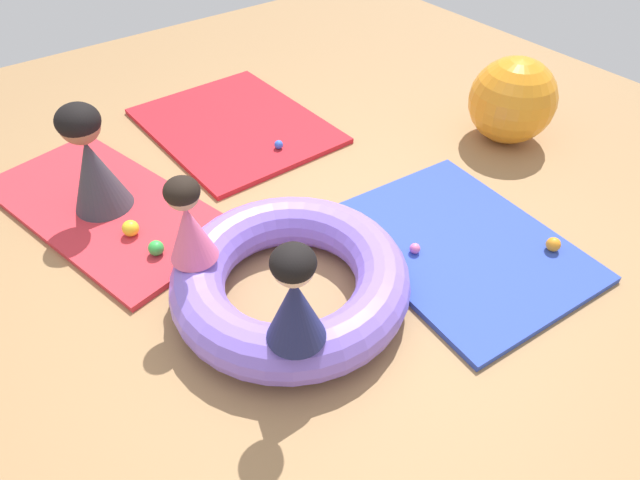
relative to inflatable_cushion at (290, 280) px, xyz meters
name	(u,v)px	position (x,y,z in m)	size (l,w,h in m)	color
ground_plane	(287,279)	(-0.14, 0.07, -0.15)	(8.00, 8.00, 0.00)	#9E7549
gym_mat_near_left	(235,126)	(-1.80, 0.70, -0.13)	(1.53, 1.21, 0.04)	red
gym_mat_front	(459,245)	(0.27, 1.06, -0.13)	(1.44, 1.13, 0.04)	#2D47B7
gym_mat_center_rear	(106,207)	(-1.39, -0.53, -0.13)	(1.77, 0.87, 0.04)	red
inflatable_cushion	(290,280)	(0.00, 0.00, 0.00)	(1.29, 1.29, 0.29)	#8466E0
child_in_pink	(188,221)	(-0.33, -0.38, 0.39)	(0.26, 0.26, 0.49)	#E5608E
child_in_navy	(295,297)	(0.43, -0.26, 0.41)	(0.39, 0.39, 0.54)	navy
adult_seated	(91,160)	(-1.39, -0.53, 0.25)	(0.40, 0.40, 0.73)	#383842
play_ball_pink	(415,248)	(0.17, 0.78, -0.07)	(0.06, 0.06, 0.06)	pink
play_ball_orange	(553,244)	(0.65, 1.45, -0.06)	(0.09, 0.09, 0.09)	orange
play_ball_blue	(279,145)	(-1.27, 0.77, -0.07)	(0.07, 0.07, 0.07)	blue
play_ball_yellow	(131,228)	(-1.00, -0.50, -0.06)	(0.10, 0.10, 0.10)	yellow
play_ball_green	(156,248)	(-0.74, -0.45, -0.06)	(0.09, 0.09, 0.09)	green
exercise_ball_large	(512,100)	(-0.39, 2.30, 0.18)	(0.64, 0.64, 0.64)	orange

